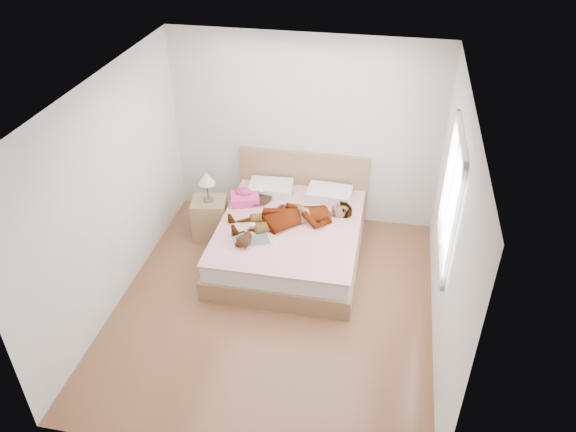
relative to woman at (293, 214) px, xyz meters
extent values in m
plane|color=#552D1A|center=(-0.02, -1.03, -0.62)|extent=(4.00, 4.00, 0.00)
imported|color=silver|center=(0.00, 0.00, 0.00)|extent=(1.72, 1.23, 0.22)
ellipsoid|color=black|center=(-0.57, 0.45, -0.07)|extent=(0.47, 0.56, 0.08)
cube|color=silver|center=(-0.50, 0.40, 0.06)|extent=(0.08, 0.10, 0.05)
plane|color=white|center=(-0.02, -1.03, 1.98)|extent=(4.00, 4.00, 0.00)
plane|color=silver|center=(-0.02, 0.97, 0.68)|extent=(3.60, 0.00, 3.60)
plane|color=white|center=(-0.02, -3.03, 0.68)|extent=(3.60, 0.00, 3.60)
plane|color=beige|center=(-1.82, -1.03, 0.68)|extent=(0.00, 4.00, 4.00)
plane|color=white|center=(1.78, -1.03, 0.68)|extent=(0.00, 4.00, 4.00)
cube|color=white|center=(1.75, -0.73, 0.88)|extent=(0.02, 1.10, 1.30)
cube|color=silver|center=(1.75, -1.31, 0.88)|extent=(0.04, 0.06, 1.42)
cube|color=silver|center=(1.75, -0.15, 0.88)|extent=(0.04, 0.06, 1.42)
cube|color=silver|center=(1.75, -0.73, 0.20)|extent=(0.04, 1.22, 0.06)
cube|color=silver|center=(1.75, -0.73, 1.56)|extent=(0.04, 1.22, 0.06)
cube|color=silver|center=(1.75, -0.73, 0.88)|extent=(0.03, 0.04, 1.30)
cube|color=brown|center=(-0.02, -0.08, -0.49)|extent=(1.78, 2.08, 0.26)
cube|color=silver|center=(-0.02, -0.08, -0.25)|extent=(1.70, 2.00, 0.22)
cube|color=white|center=(-0.02, -0.08, -0.13)|extent=(1.74, 2.04, 0.03)
cube|color=olive|center=(-0.02, 0.93, -0.12)|extent=(1.80, 0.07, 1.00)
cube|color=white|center=(-0.42, 0.64, -0.05)|extent=(0.61, 0.44, 0.13)
cube|color=white|center=(0.38, 0.64, -0.05)|extent=(0.60, 0.43, 0.13)
cube|color=#FF4597|center=(-0.70, 0.30, -0.05)|extent=(0.44, 0.40, 0.12)
ellipsoid|color=#DE3C74|center=(-0.72, 0.35, 0.03)|extent=(0.23, 0.17, 0.11)
cube|color=white|center=(-0.42, -0.49, -0.10)|extent=(0.55, 0.48, 0.01)
cube|color=white|center=(-0.53, -0.54, -0.09)|extent=(0.35, 0.38, 0.02)
cube|color=black|center=(-0.31, -0.44, -0.09)|extent=(0.35, 0.38, 0.02)
cylinder|color=silver|center=(-0.44, -0.30, -0.07)|extent=(0.08, 0.08, 0.09)
torus|color=white|center=(-0.40, -0.30, -0.06)|extent=(0.07, 0.01, 0.06)
cylinder|color=black|center=(-0.44, -0.30, -0.03)|extent=(0.07, 0.07, 0.00)
ellipsoid|color=black|center=(-0.47, -0.63, -0.04)|extent=(0.21, 0.23, 0.14)
ellipsoid|color=beige|center=(-0.48, -0.65, -0.03)|extent=(0.11, 0.12, 0.07)
sphere|color=black|center=(-0.45, -0.53, -0.03)|extent=(0.11, 0.11, 0.11)
sphere|color=#FEA6B4|center=(-0.47, -0.49, -0.01)|extent=(0.04, 0.04, 0.04)
sphere|color=pink|center=(-0.40, -0.51, -0.01)|extent=(0.04, 0.04, 0.04)
ellipsoid|color=black|center=(-0.54, -0.66, -0.07)|extent=(0.06, 0.07, 0.03)
ellipsoid|color=black|center=(-0.43, -0.69, -0.07)|extent=(0.06, 0.07, 0.03)
cube|color=#8E5C41|center=(-1.17, 0.20, -0.35)|extent=(0.51, 0.47, 0.55)
cylinder|color=#4D4D4D|center=(-1.17, 0.20, -0.06)|extent=(0.16, 0.16, 0.02)
cylinder|color=#484848|center=(-1.17, 0.20, 0.08)|extent=(0.03, 0.03, 0.28)
cone|color=silver|center=(-1.17, 0.20, 0.27)|extent=(0.25, 0.25, 0.16)
camera|label=1|loc=(1.07, -5.75, 3.86)|focal=35.00mm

